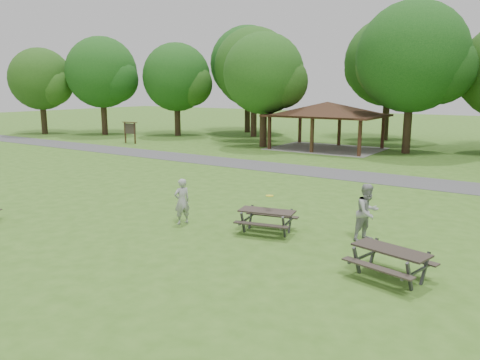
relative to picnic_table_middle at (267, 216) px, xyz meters
name	(u,v)px	position (x,y,z in m)	size (l,w,h in m)	color
ground	(150,233)	(-3.24, -2.27, -0.60)	(160.00, 160.00, 0.00)	#3C6B1E
asphalt_path	(321,172)	(-3.24, 11.73, -0.59)	(120.00, 3.20, 0.02)	#49484B
pavilion	(327,111)	(-7.24, 21.73, 2.46)	(8.60, 7.01, 3.76)	#321D12
notice_board	(130,128)	(-23.24, 15.73, 0.71)	(1.60, 0.30, 1.88)	#311E12
tree_row_a	(103,75)	(-31.15, 19.75, 5.56)	(7.56, 7.20, 9.97)	#301F15
tree_row_b	(177,79)	(-24.16, 23.25, 5.07)	(7.14, 6.80, 9.28)	black
tree_row_c	(255,70)	(-17.15, 26.75, 5.94)	(8.19, 7.80, 10.67)	#311E15
tree_row_d	(265,76)	(-12.16, 20.25, 5.17)	(6.93, 6.60, 9.27)	black
tree_row_e	(413,60)	(-1.14, 22.75, 6.18)	(8.40, 8.00, 11.02)	black
tree_deep_a	(248,66)	(-20.14, 30.25, 6.53)	(8.40, 8.00, 11.38)	black
tree_deep_b	(390,65)	(-5.14, 30.75, 6.29)	(8.40, 8.00, 11.13)	black
tree_flank_left	(41,81)	(-37.16, 16.75, 4.93)	(6.72, 6.40, 8.93)	black
picnic_table_middle	(267,216)	(0.00, 0.00, 0.00)	(2.14, 1.86, 0.81)	#302722
picnic_table_far	(391,256)	(4.63, -1.62, 0.02)	(2.23, 1.95, 0.83)	#2A241E
frisbee_in_flight	(270,196)	(0.01, 0.16, 0.67)	(0.35, 0.35, 0.02)	yellow
frisbee_thrower	(182,201)	(-3.09, -0.78, 0.24)	(0.61, 0.40, 1.67)	#A2A2A5
frisbee_catcher	(367,212)	(3.09, 1.09, 0.34)	(0.91, 0.71, 1.87)	#9C9C9E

